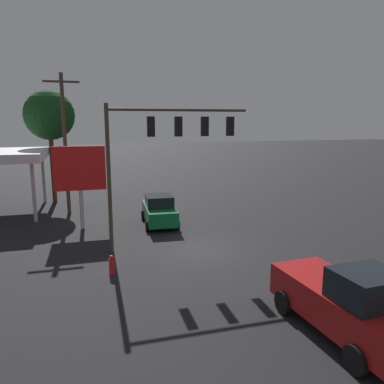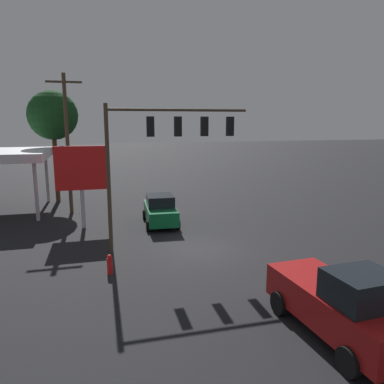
# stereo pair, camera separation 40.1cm
# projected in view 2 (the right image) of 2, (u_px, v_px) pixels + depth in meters

# --- Properties ---
(ground_plane) EXTENTS (200.00, 200.00, 0.00)m
(ground_plane) POSITION_uv_depth(u_px,v_px,m) (202.00, 250.00, 19.48)
(ground_plane) COLOR black
(traffic_signal_assembly) EXTENTS (7.31, 0.43, 7.44)m
(traffic_signal_assembly) POSITION_uv_depth(u_px,v_px,m) (164.00, 140.00, 18.94)
(traffic_signal_assembly) COLOR #473828
(traffic_signal_assembly) RESTS_ON ground
(utility_pole) EXTENTS (2.40, 0.26, 9.84)m
(utility_pole) POSITION_uv_depth(u_px,v_px,m) (67.00, 141.00, 26.36)
(utility_pole) COLOR #473828
(utility_pole) RESTS_ON ground
(price_sign) EXTENTS (3.09, 0.27, 5.11)m
(price_sign) POSITION_uv_depth(u_px,v_px,m) (81.00, 171.00, 22.83)
(price_sign) COLOR #B7B7BC
(price_sign) RESTS_ON ground
(pickup_parked) EXTENTS (2.54, 5.32, 2.40)m
(pickup_parked) POSITION_uv_depth(u_px,v_px,m) (342.00, 304.00, 11.35)
(pickup_parked) COLOR maroon
(pickup_parked) RESTS_ON ground
(sedan_far) EXTENTS (2.26, 4.50, 1.93)m
(sedan_far) POSITION_uv_depth(u_px,v_px,m) (160.00, 210.00, 24.11)
(sedan_far) COLOR #0C592D
(sedan_far) RESTS_ON ground
(street_tree) EXTENTS (3.94, 3.94, 9.03)m
(street_tree) POSITION_uv_depth(u_px,v_px,m) (53.00, 116.00, 29.91)
(street_tree) COLOR #4C331E
(street_tree) RESTS_ON ground
(fire_hydrant) EXTENTS (0.24, 0.24, 0.88)m
(fire_hydrant) POSITION_uv_depth(u_px,v_px,m) (110.00, 264.00, 16.31)
(fire_hydrant) COLOR red
(fire_hydrant) RESTS_ON ground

